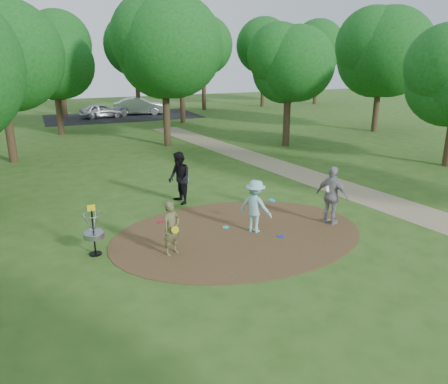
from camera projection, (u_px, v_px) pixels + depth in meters
name	position (u px, v px, depth m)	size (l,w,h in m)	color
ground	(239.00, 234.00, 14.26)	(100.00, 100.00, 0.00)	#2D5119
dirt_clearing	(239.00, 234.00, 14.26)	(8.40, 8.40, 0.02)	#47301C
footpath	(357.00, 193.00, 18.47)	(2.00, 40.00, 0.01)	#8C7A5B
parking_lot	(123.00, 116.00, 41.27)	(14.00, 8.00, 0.01)	black
player_observer_with_disc	(171.00, 228.00, 12.61)	(0.70, 0.62, 1.63)	brown
player_throwing_with_disc	(255.00, 206.00, 14.21)	(1.35, 1.31, 1.77)	#8FCBD5
player_walking_with_disc	(179.00, 178.00, 16.93)	(0.87, 1.07, 2.05)	black
player_waiting_with_disc	(332.00, 196.00, 14.83)	(0.91, 1.30, 2.04)	#959497
disc_ground_cyan	(226.00, 227.00, 14.76)	(0.22, 0.22, 0.02)	#1AD2C1
disc_ground_blue	(281.00, 236.00, 14.02)	(0.22, 0.22, 0.02)	#0D29E7
disc_ground_red	(160.00, 222.00, 15.20)	(0.22, 0.22, 0.02)	#B5122D
car_left	(101.00, 111.00, 40.09)	(1.56, 3.87, 1.32)	#AAACB2
car_right	(139.00, 106.00, 42.21)	(1.70, 4.88, 1.61)	#ADB2B5
disc_golf_basket	(93.00, 227.00, 12.56)	(0.63, 0.63, 1.54)	black
tree_ring	(212.00, 62.00, 20.34)	(37.49, 45.76, 8.99)	#332316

